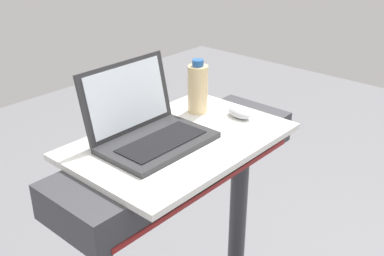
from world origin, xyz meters
TOP-DOWN VIEW (x-y plane):
  - desk_board at (0.00, 0.70)m, footprint 0.69×0.46m
  - laptop at (-0.08, 0.76)m, footprint 0.34×0.27m
  - computer_mouse at (0.26, 0.66)m, footprint 0.08×0.11m
  - water_bottle at (0.20, 0.80)m, footprint 0.07×0.07m

SIDE VIEW (x-z plane):
  - desk_board at x=0.00m, z-range 1.10..1.12m
  - computer_mouse at x=0.26m, z-range 1.12..1.15m
  - laptop at x=-0.08m, z-range 1.05..1.28m
  - water_bottle at x=0.20m, z-range 1.11..1.30m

